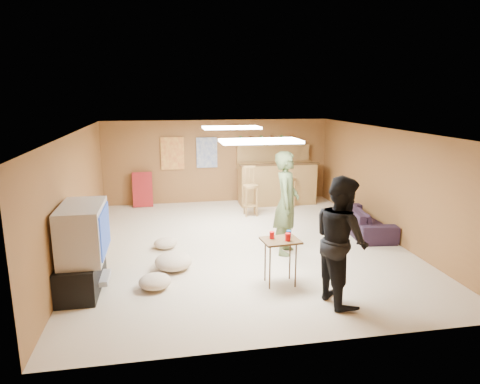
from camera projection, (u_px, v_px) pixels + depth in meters
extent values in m
plane|color=beige|center=(242.00, 244.00, 8.35)|extent=(7.00, 7.00, 0.00)
cube|color=silver|center=(242.00, 131.00, 7.86)|extent=(6.00, 7.00, 0.02)
cube|color=brown|center=(218.00, 161.00, 11.46)|extent=(6.00, 0.02, 2.20)
cube|color=brown|center=(300.00, 256.00, 4.75)|extent=(6.00, 0.02, 2.20)
cube|color=brown|center=(76.00, 196.00, 7.58)|extent=(0.02, 7.00, 2.20)
cube|color=brown|center=(388.00, 183.00, 8.63)|extent=(0.02, 7.00, 2.20)
cube|color=black|center=(82.00, 273.00, 6.38)|extent=(0.55, 1.30, 0.50)
cube|color=#B2B2B7|center=(97.00, 278.00, 6.44)|extent=(0.35, 0.50, 0.08)
cube|color=#B2B2B7|center=(83.00, 231.00, 6.25)|extent=(0.60, 1.10, 0.80)
cube|color=navy|center=(105.00, 230.00, 6.30)|extent=(0.02, 0.95, 0.65)
cube|color=olive|center=(277.00, 183.00, 11.32)|extent=(2.00, 0.60, 1.10)
cube|color=#3E2813|center=(280.00, 164.00, 10.96)|extent=(2.10, 0.12, 0.05)
cube|color=olive|center=(273.00, 146.00, 11.54)|extent=(2.00, 0.18, 0.05)
cube|color=olive|center=(273.00, 157.00, 11.63)|extent=(2.00, 0.14, 0.60)
cube|color=#BF3F26|center=(172.00, 153.00, 11.16)|extent=(0.60, 0.03, 0.85)
cube|color=#334C99|center=(207.00, 153.00, 11.32)|extent=(0.55, 0.03, 0.80)
cube|color=maroon|center=(143.00, 189.00, 11.07)|extent=(0.50, 0.26, 0.91)
cube|color=white|center=(260.00, 141.00, 6.43)|extent=(1.20, 0.60, 0.04)
cube|color=white|center=(232.00, 128.00, 9.02)|extent=(1.20, 0.60, 0.04)
imported|color=#4B5A34|center=(286.00, 203.00, 7.71)|extent=(0.68, 0.81, 1.88)
imported|color=black|center=(341.00, 240.00, 5.88)|extent=(0.78, 0.95, 1.80)
imported|color=black|center=(364.00, 219.00, 9.06)|extent=(0.94, 1.96, 0.55)
cube|color=#3E2813|center=(280.00, 262.00, 6.53)|extent=(0.59, 0.49, 0.72)
cylinder|color=red|center=(272.00, 235.00, 6.48)|extent=(0.08, 0.08, 0.11)
cylinder|color=red|center=(288.00, 237.00, 6.38)|extent=(0.10, 0.10, 0.12)
cylinder|color=navy|center=(289.00, 234.00, 6.54)|extent=(0.10, 0.10, 0.10)
ellipsoid|color=tan|center=(174.00, 261.00, 7.13)|extent=(0.79, 0.79, 0.28)
ellipsoid|color=tan|center=(165.00, 243.00, 8.12)|extent=(0.50, 0.50, 0.19)
ellipsoid|color=tan|center=(155.00, 281.00, 6.43)|extent=(0.51, 0.51, 0.22)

